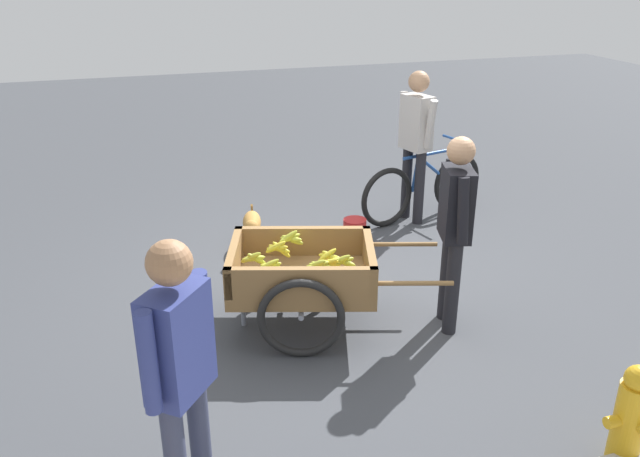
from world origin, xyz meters
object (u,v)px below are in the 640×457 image
at_px(vendor_person, 455,218).
at_px(fire_hydrant, 630,417).
at_px(fruit_cart, 303,276).
at_px(bicycle, 423,187).
at_px(cyclist_person, 416,133).
at_px(plastic_bucket, 355,233).
at_px(bystander_person, 179,364).
at_px(dog, 252,224).

bearing_deg(vendor_person, fire_hydrant, 98.14).
relative_size(fruit_cart, bicycle, 1.11).
xyz_separation_m(cyclist_person, fire_hydrant, (0.43, 3.81, -0.65)).
height_order(fruit_cart, plastic_bucket, fruit_cart).
xyz_separation_m(cyclist_person, plastic_bucket, (0.86, 0.50, -0.84)).
bearing_deg(bystander_person, fruit_cart, -123.16).
relative_size(cyclist_person, plastic_bucket, 5.47).
distance_m(bicycle, bystander_person, 4.61).
xyz_separation_m(fire_hydrant, bystander_person, (2.41, -0.38, 0.61)).
distance_m(vendor_person, bystander_person, 2.53).
bearing_deg(dog, vendor_person, 121.96).
xyz_separation_m(fruit_cart, dog, (0.08, -1.56, -0.17)).
bearing_deg(dog, plastic_bucket, 164.79).
bearing_deg(plastic_bucket, fruit_cart, 54.82).
bearing_deg(cyclist_person, plastic_bucket, 30.17).
height_order(plastic_bucket, bystander_person, bystander_person).
bearing_deg(fruit_cart, bystander_person, 56.84).
relative_size(vendor_person, cyclist_person, 0.94).
bearing_deg(fruit_cart, dog, -87.08).
bearing_deg(dog, cyclist_person, -172.93).
bearing_deg(plastic_bucket, cyclist_person, -149.83).
bearing_deg(cyclist_person, fire_hydrant, 83.58).
bearing_deg(vendor_person, bicycle, -110.78).
relative_size(vendor_person, bicycle, 0.95).
height_order(fire_hydrant, bystander_person, bystander_person).
distance_m(bicycle, dog, 2.01).
distance_m(fruit_cart, dog, 1.57).
xyz_separation_m(bicycle, dog, (1.99, 0.27, -0.08)).
relative_size(fruit_cart, dog, 2.71).
relative_size(bicycle, bystander_person, 1.03).
bearing_deg(bicycle, bystander_person, 49.25).
bearing_deg(vendor_person, bystander_person, 31.18).
height_order(dog, plastic_bucket, dog).
bearing_deg(vendor_person, plastic_bucket, -83.39).
bearing_deg(bystander_person, bicycle, -130.75).
height_order(bicycle, cyclist_person, cyclist_person).
bearing_deg(fire_hydrant, cyclist_person, -96.42).
xyz_separation_m(vendor_person, bystander_person, (2.17, 1.31, 0.03)).
xyz_separation_m(vendor_person, dog, (1.18, -1.89, -0.65)).
height_order(cyclist_person, plastic_bucket, cyclist_person).
xyz_separation_m(fire_hydrant, plastic_bucket, (0.43, -3.31, -0.18)).
xyz_separation_m(bicycle, cyclist_person, (0.15, 0.04, 0.63)).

